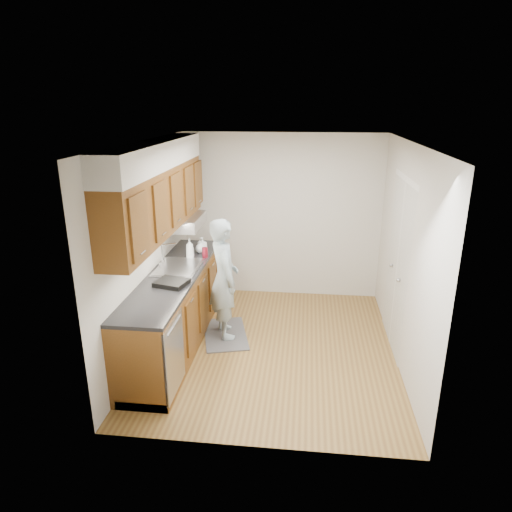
% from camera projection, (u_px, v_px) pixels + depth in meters
% --- Properties ---
extents(floor, '(3.50, 3.50, 0.00)m').
position_uv_depth(floor, '(271.00, 347.00, 5.71)').
color(floor, olive).
rests_on(floor, ground).
extents(ceiling, '(3.50, 3.50, 0.00)m').
position_uv_depth(ceiling, '(274.00, 142.00, 4.90)').
color(ceiling, white).
rests_on(ceiling, wall_left).
extents(wall_left, '(0.02, 3.50, 2.50)m').
position_uv_depth(wall_left, '(148.00, 248.00, 5.46)').
color(wall_left, beige).
rests_on(wall_left, floor).
extents(wall_right, '(0.02, 3.50, 2.50)m').
position_uv_depth(wall_right, '(405.00, 257.00, 5.14)').
color(wall_right, beige).
rests_on(wall_right, floor).
extents(wall_back, '(3.00, 0.02, 2.50)m').
position_uv_depth(wall_back, '(282.00, 217.00, 6.95)').
color(wall_back, beige).
rests_on(wall_back, floor).
extents(counter, '(0.64, 2.80, 1.30)m').
position_uv_depth(counter, '(176.00, 307.00, 5.67)').
color(counter, brown).
rests_on(counter, floor).
extents(upper_cabinets, '(0.47, 2.80, 1.21)m').
position_uv_depth(upper_cabinets, '(159.00, 190.00, 5.26)').
color(upper_cabinets, brown).
rests_on(upper_cabinets, wall_left).
extents(closet_door, '(0.02, 1.22, 2.05)m').
position_uv_depth(closet_door, '(397.00, 267.00, 5.50)').
color(closet_door, silver).
rests_on(closet_door, wall_right).
extents(floor_mat, '(0.75, 1.01, 0.02)m').
position_uv_depth(floor_mat, '(225.00, 334.00, 6.01)').
color(floor_mat, '#5A5A5C').
rests_on(floor_mat, floor).
extents(person, '(0.63, 0.74, 1.76)m').
position_uv_depth(person, '(224.00, 271.00, 5.72)').
color(person, '#97ADB8').
rests_on(person, floor_mat).
extents(soap_bottle_a, '(0.11, 0.11, 0.27)m').
position_uv_depth(soap_bottle_a, '(190.00, 249.00, 6.01)').
color(soap_bottle_a, white).
rests_on(soap_bottle_a, counter).
extents(soap_bottle_b, '(0.13, 0.13, 0.20)m').
position_uv_depth(soap_bottle_b, '(202.00, 244.00, 6.31)').
color(soap_bottle_b, white).
rests_on(soap_bottle_b, counter).
extents(soap_bottle_c, '(0.16, 0.16, 0.17)m').
position_uv_depth(soap_bottle_c, '(200.00, 247.00, 6.27)').
color(soap_bottle_c, white).
rests_on(soap_bottle_c, counter).
extents(soda_can, '(0.08, 0.08, 0.14)m').
position_uv_depth(soda_can, '(205.00, 252.00, 6.08)').
color(soda_can, '#A91D33').
rests_on(soda_can, counter).
extents(steel_can, '(0.07, 0.07, 0.11)m').
position_uv_depth(steel_can, '(192.00, 251.00, 6.17)').
color(steel_can, '#A5A5AA').
rests_on(steel_can, counter).
extents(dish_rack, '(0.40, 0.36, 0.05)m').
position_uv_depth(dish_rack, '(172.00, 283.00, 5.17)').
color(dish_rack, black).
rests_on(dish_rack, counter).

